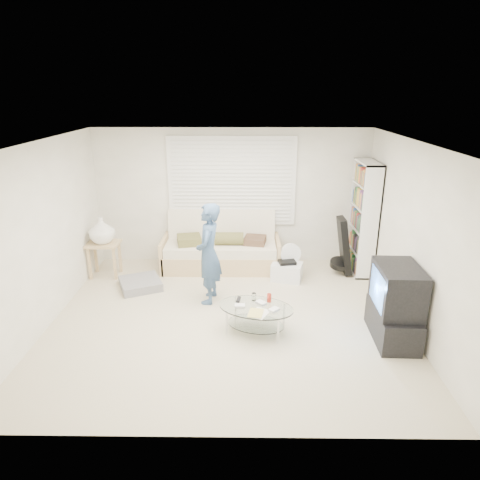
{
  "coord_description": "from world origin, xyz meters",
  "views": [
    {
      "loc": [
        0.24,
        -5.46,
        3.14
      ],
      "look_at": [
        0.17,
        0.3,
        1.1
      ],
      "focal_mm": 32.0,
      "sensor_mm": 36.0,
      "label": 1
    }
  ],
  "objects_px": {
    "bookshelf": "(363,218)",
    "coffee_table": "(256,311)",
    "futon_sofa": "(221,250)",
    "tv_unit": "(395,304)"
  },
  "relations": [
    {
      "from": "futon_sofa",
      "to": "coffee_table",
      "type": "height_order",
      "value": "futon_sofa"
    },
    {
      "from": "futon_sofa",
      "to": "tv_unit",
      "type": "bearing_deg",
      "value": -44.71
    },
    {
      "from": "bookshelf",
      "to": "coffee_table",
      "type": "relative_size",
      "value": 1.72
    },
    {
      "from": "tv_unit",
      "to": "coffee_table",
      "type": "bearing_deg",
      "value": 175.58
    },
    {
      "from": "bookshelf",
      "to": "coffee_table",
      "type": "xyz_separation_m",
      "value": [
        -1.92,
        -2.11,
        -0.69
      ]
    },
    {
      "from": "bookshelf",
      "to": "tv_unit",
      "type": "bearing_deg",
      "value": -93.18
    },
    {
      "from": "futon_sofa",
      "to": "coffee_table",
      "type": "xyz_separation_m",
      "value": [
        0.59,
        -2.23,
        -0.03
      ]
    },
    {
      "from": "tv_unit",
      "to": "bookshelf",
      "type": "bearing_deg",
      "value": 86.82
    },
    {
      "from": "futon_sofa",
      "to": "tv_unit",
      "type": "height_order",
      "value": "futon_sofa"
    },
    {
      "from": "coffee_table",
      "to": "futon_sofa",
      "type": "bearing_deg",
      "value": 104.9
    }
  ]
}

